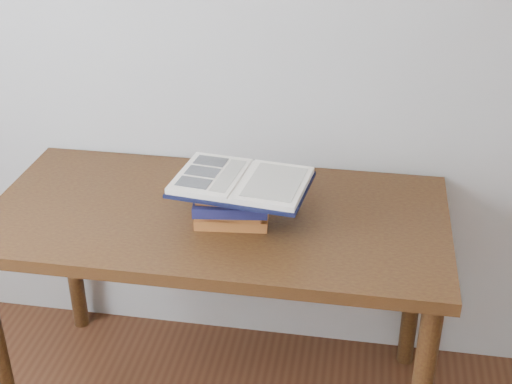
# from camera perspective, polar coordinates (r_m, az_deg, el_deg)

# --- Properties ---
(desk) EXTENTS (1.42, 0.71, 0.76)m
(desk) POSITION_cam_1_polar(r_m,az_deg,el_deg) (2.26, -3.10, -3.71)
(desk) COLOR #493012
(desk) RESTS_ON ground
(book_stack) EXTENTS (0.24, 0.21, 0.12)m
(book_stack) POSITION_cam_1_polar(r_m,az_deg,el_deg) (2.13, -1.92, -0.87)
(book_stack) COLOR #BB612A
(book_stack) RESTS_ON desk
(open_book) EXTENTS (0.42, 0.31, 0.03)m
(open_book) POSITION_cam_1_polar(r_m,az_deg,el_deg) (2.09, -1.14, 0.82)
(open_book) COLOR black
(open_book) RESTS_ON book_stack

